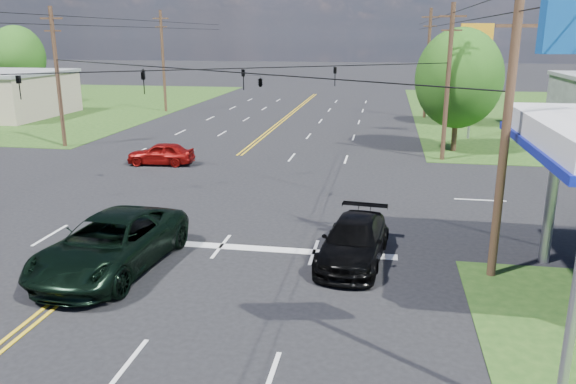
% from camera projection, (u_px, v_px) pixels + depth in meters
% --- Properties ---
extents(ground, '(280.00, 280.00, 0.00)m').
position_uv_depth(ground, '(200.00, 187.00, 29.16)').
color(ground, black).
rests_on(ground, ground).
extents(grass_nw, '(46.00, 48.00, 0.03)m').
position_uv_depth(grass_nw, '(0.00, 103.00, 65.28)').
color(grass_nw, '#1F4315').
rests_on(grass_nw, ground).
extents(stop_bar, '(10.00, 0.50, 0.02)m').
position_uv_depth(stop_bar, '(260.00, 249.00, 20.75)').
color(stop_bar, silver).
rests_on(stop_bar, ground).
extents(pole_se, '(1.60, 0.28, 9.50)m').
position_uv_depth(pole_se, '(506.00, 127.00, 17.15)').
color(pole_se, '#44301D').
rests_on(pole_se, ground).
extents(pole_nw, '(1.60, 0.28, 9.50)m').
position_uv_depth(pole_nw, '(57.00, 76.00, 38.51)').
color(pole_nw, '#44301D').
rests_on(pole_nw, ground).
extents(pole_ne, '(1.60, 0.28, 9.50)m').
position_uv_depth(pole_ne, '(448.00, 81.00, 34.22)').
color(pole_ne, '#44301D').
rests_on(pole_ne, ground).
extents(pole_left_far, '(1.60, 0.28, 10.00)m').
position_uv_depth(pole_left_far, '(163.00, 60.00, 56.46)').
color(pole_left_far, '#44301D').
rests_on(pole_left_far, ground).
extents(pole_right_far, '(1.60, 0.28, 10.00)m').
position_uv_depth(pole_right_far, '(428.00, 62.00, 52.17)').
color(pole_right_far, '#44301D').
rests_on(pole_right_far, ground).
extents(span_wire_signals, '(26.00, 18.00, 1.13)m').
position_uv_depth(span_wire_signals, '(195.00, 70.00, 27.53)').
color(span_wire_signals, black).
rests_on(span_wire_signals, ground).
extents(power_lines, '(26.04, 100.00, 0.64)m').
position_uv_depth(power_lines, '(177.00, 12.00, 24.93)').
color(power_lines, black).
rests_on(power_lines, ground).
extents(tree_right_a, '(5.70, 5.70, 8.18)m').
position_uv_depth(tree_right_a, '(459.00, 78.00, 36.91)').
color(tree_right_a, '#44301D').
rests_on(tree_right_a, ground).
extents(tree_right_b, '(4.94, 4.94, 7.09)m').
position_uv_depth(tree_right_b, '(472.00, 76.00, 48.06)').
color(tree_right_b, '#44301D').
rests_on(tree_right_b, ground).
extents(tree_far_l, '(6.08, 6.08, 8.72)m').
position_uv_depth(tree_far_l, '(17.00, 57.00, 63.38)').
color(tree_far_l, '#44301D').
rests_on(tree_far_l, ground).
extents(pickup_dkgreen, '(3.53, 6.85, 1.85)m').
position_uv_depth(pickup_dkgreen, '(111.00, 244.00, 18.71)').
color(pickup_dkgreen, black).
rests_on(pickup_dkgreen, ground).
extents(suv_black, '(2.61, 5.28, 1.48)m').
position_uv_depth(suv_black, '(354.00, 241.00, 19.46)').
color(suv_black, black).
rests_on(suv_black, ground).
extents(sedan_red, '(4.12, 1.92, 1.36)m').
position_uv_depth(sedan_red, '(161.00, 153.00, 34.10)').
color(sedan_red, maroon).
rests_on(sedan_red, ground).
extents(polesign_ne, '(2.34, 0.48, 8.46)m').
position_uv_depth(polesign_ne, '(476.00, 49.00, 40.99)').
color(polesign_ne, '#A5A5AA').
rests_on(polesign_ne, ground).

